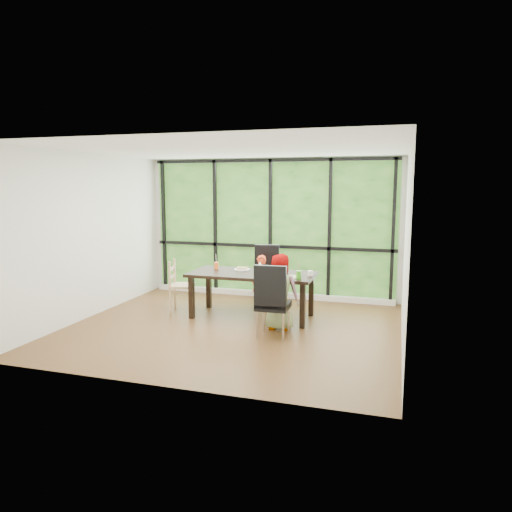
{
  "coord_description": "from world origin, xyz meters",
  "views": [
    {
      "loc": [
        2.4,
        -6.62,
        2.18
      ],
      "look_at": [
        0.2,
        0.56,
        1.05
      ],
      "focal_mm": 33.05,
      "sensor_mm": 36.0,
      "label": 1
    }
  ],
  "objects_px": {
    "dining_table": "(252,295)",
    "chair_end_beech": "(182,286)",
    "child_toddler": "(261,282)",
    "orange_cup": "(216,266)",
    "white_mug": "(310,273)",
    "child_older": "(280,292)",
    "plate_far": "(242,269)",
    "tissue_box": "(260,272)",
    "green_cup": "(299,275)",
    "chair_interior_leather": "(273,300)",
    "plate_near": "(282,277)",
    "chair_window_leather": "(266,275)"
  },
  "relations": [
    {
      "from": "dining_table",
      "to": "plate_far",
      "type": "bearing_deg",
      "value": 139.78
    },
    {
      "from": "chair_window_leather",
      "to": "orange_cup",
      "type": "height_order",
      "value": "chair_window_leather"
    },
    {
      "from": "child_toddler",
      "to": "orange_cup",
      "type": "xyz_separation_m",
      "value": [
        -0.69,
        -0.4,
        0.33
      ]
    },
    {
      "from": "child_toddler",
      "to": "plate_near",
      "type": "bearing_deg",
      "value": -45.64
    },
    {
      "from": "chair_window_leather",
      "to": "orange_cup",
      "type": "bearing_deg",
      "value": -143.95
    },
    {
      "from": "orange_cup",
      "to": "white_mug",
      "type": "bearing_deg",
      "value": -4.54
    },
    {
      "from": "green_cup",
      "to": "dining_table",
      "type": "bearing_deg",
      "value": 161.63
    },
    {
      "from": "child_older",
      "to": "white_mug",
      "type": "relative_size",
      "value": 14.23
    },
    {
      "from": "white_mug",
      "to": "child_older",
      "type": "bearing_deg",
      "value": -122.98
    },
    {
      "from": "orange_cup",
      "to": "tissue_box",
      "type": "xyz_separation_m",
      "value": [
        0.87,
        -0.29,
        -0.01
      ]
    },
    {
      "from": "child_toddler",
      "to": "child_older",
      "type": "xyz_separation_m",
      "value": [
        0.61,
        -1.09,
        0.1
      ]
    },
    {
      "from": "chair_interior_leather",
      "to": "green_cup",
      "type": "height_order",
      "value": "chair_interior_leather"
    },
    {
      "from": "plate_far",
      "to": "child_older",
      "type": "bearing_deg",
      "value": -40.62
    },
    {
      "from": "chair_end_beech",
      "to": "plate_far",
      "type": "xyz_separation_m",
      "value": [
        1.04,
        0.19,
        0.31
      ]
    },
    {
      "from": "child_older",
      "to": "plate_far",
      "type": "xyz_separation_m",
      "value": [
        -0.85,
        0.73,
        0.17
      ]
    },
    {
      "from": "dining_table",
      "to": "chair_end_beech",
      "type": "height_order",
      "value": "chair_end_beech"
    },
    {
      "from": "child_toddler",
      "to": "orange_cup",
      "type": "relative_size",
      "value": 8.03
    },
    {
      "from": "chair_interior_leather",
      "to": "orange_cup",
      "type": "height_order",
      "value": "chair_interior_leather"
    },
    {
      "from": "dining_table",
      "to": "chair_window_leather",
      "type": "bearing_deg",
      "value": 91.02
    },
    {
      "from": "dining_table",
      "to": "green_cup",
      "type": "relative_size",
      "value": 15.93
    },
    {
      "from": "plate_near",
      "to": "orange_cup",
      "type": "xyz_separation_m",
      "value": [
        -1.26,
        0.36,
        0.05
      ]
    },
    {
      "from": "chair_window_leather",
      "to": "chair_end_beech",
      "type": "distance_m",
      "value": 1.57
    },
    {
      "from": "white_mug",
      "to": "chair_interior_leather",
      "type": "bearing_deg",
      "value": -111.82
    },
    {
      "from": "dining_table",
      "to": "plate_far",
      "type": "distance_m",
      "value": 0.5
    },
    {
      "from": "chair_end_beech",
      "to": "plate_far",
      "type": "height_order",
      "value": "chair_end_beech"
    },
    {
      "from": "orange_cup",
      "to": "plate_near",
      "type": "bearing_deg",
      "value": -16.09
    },
    {
      "from": "dining_table",
      "to": "plate_near",
      "type": "relative_size",
      "value": 8.15
    },
    {
      "from": "chair_interior_leather",
      "to": "tissue_box",
      "type": "height_order",
      "value": "chair_interior_leather"
    },
    {
      "from": "chair_end_beech",
      "to": "dining_table",
      "type": "bearing_deg",
      "value": -104.51
    },
    {
      "from": "chair_interior_leather",
      "to": "plate_far",
      "type": "height_order",
      "value": "chair_interior_leather"
    },
    {
      "from": "green_cup",
      "to": "tissue_box",
      "type": "distance_m",
      "value": 0.69
    },
    {
      "from": "child_older",
      "to": "tissue_box",
      "type": "height_order",
      "value": "child_older"
    },
    {
      "from": "chair_interior_leather",
      "to": "plate_near",
      "type": "relative_size",
      "value": 4.28
    },
    {
      "from": "chair_interior_leather",
      "to": "plate_near",
      "type": "xyz_separation_m",
      "value": [
        -0.04,
        0.68,
        0.22
      ]
    },
    {
      "from": "chair_window_leather",
      "to": "green_cup",
      "type": "distance_m",
      "value": 1.51
    },
    {
      "from": "child_toddler",
      "to": "green_cup",
      "type": "height_order",
      "value": "child_toddler"
    },
    {
      "from": "chair_end_beech",
      "to": "green_cup",
      "type": "height_order",
      "value": "chair_end_beech"
    },
    {
      "from": "green_cup",
      "to": "chair_window_leather",
      "type": "bearing_deg",
      "value": 125.31
    },
    {
      "from": "child_older",
      "to": "tissue_box",
      "type": "relative_size",
      "value": 9.62
    },
    {
      "from": "plate_far",
      "to": "plate_near",
      "type": "height_order",
      "value": "same"
    },
    {
      "from": "plate_far",
      "to": "orange_cup",
      "type": "height_order",
      "value": "orange_cup"
    },
    {
      "from": "chair_interior_leather",
      "to": "chair_end_beech",
      "type": "distance_m",
      "value": 2.09
    },
    {
      "from": "orange_cup",
      "to": "chair_window_leather",
      "type": "bearing_deg",
      "value": 48.88
    },
    {
      "from": "dining_table",
      "to": "orange_cup",
      "type": "relative_size",
      "value": 17.16
    },
    {
      "from": "plate_far",
      "to": "tissue_box",
      "type": "height_order",
      "value": "tissue_box"
    },
    {
      "from": "tissue_box",
      "to": "child_toddler",
      "type": "bearing_deg",
      "value": 104.25
    },
    {
      "from": "child_toddler",
      "to": "white_mug",
      "type": "distance_m",
      "value": 1.15
    },
    {
      "from": "green_cup",
      "to": "tissue_box",
      "type": "bearing_deg",
      "value": 167.21
    },
    {
      "from": "child_toddler",
      "to": "child_older",
      "type": "distance_m",
      "value": 1.25
    },
    {
      "from": "child_toddler",
      "to": "green_cup",
      "type": "relative_size",
      "value": 7.46
    }
  ]
}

